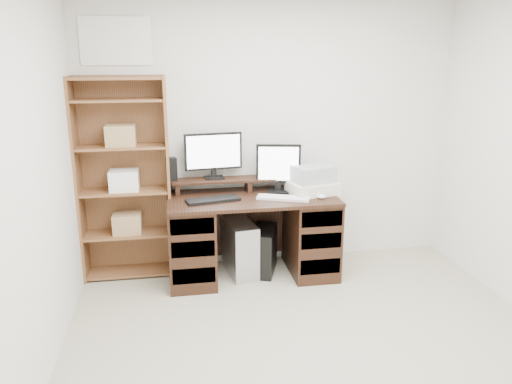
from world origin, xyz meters
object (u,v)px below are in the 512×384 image
object	(u,v)px
desk	(252,234)
tower_black	(265,250)
tower_silver	(240,247)
monitor_wide	(213,153)
monitor_small	(278,166)
bookshelf	(124,178)
printer	(313,188)

from	to	relation	value
desk	tower_black	xyz separation A→B (m)	(0.12, 0.03, -0.18)
tower_silver	monitor_wide	bearing A→B (deg)	126.18
desk	monitor_small	distance (m)	0.67
desk	monitor_wide	size ratio (longest dim) A/B	2.85
monitor_small	tower_black	xyz separation A→B (m)	(-0.14, -0.08, -0.78)
monitor_wide	tower_silver	bearing A→B (deg)	-51.04
monitor_small	tower_silver	world-z (taller)	monitor_small
monitor_small	bookshelf	bearing A→B (deg)	-172.35
monitor_wide	printer	world-z (taller)	monitor_wide
desk	printer	world-z (taller)	printer
monitor_small	bookshelf	size ratio (longest dim) A/B	0.25
desk	printer	xyz separation A→B (m)	(0.56, 0.01, 0.41)
bookshelf	tower_silver	bearing A→B (deg)	-9.29
desk	bookshelf	bearing A→B (deg)	169.17
monitor_wide	bookshelf	size ratio (longest dim) A/B	0.29
printer	desk	bearing A→B (deg)	168.36
desk	printer	distance (m)	0.70
desk	tower_silver	world-z (taller)	desk
monitor_small	tower_silver	size ratio (longest dim) A/B	0.88
monitor_wide	tower_silver	xyz separation A→B (m)	(0.21, -0.21, -0.85)
printer	tower_silver	size ratio (longest dim) A/B	0.84
printer	tower_black	distance (m)	0.74
monitor_small	printer	xyz separation A→B (m)	(0.30, -0.10, -0.19)
desk	monitor_small	size ratio (longest dim) A/B	3.40
desk	tower_black	world-z (taller)	desk
tower_black	tower_silver	bearing A→B (deg)	-165.33
monitor_wide	bookshelf	bearing A→B (deg)	176.70
desk	monitor_small	xyz separation A→B (m)	(0.26, 0.11, 0.60)
desk	monitor_small	bearing A→B (deg)	23.13
desk	printer	size ratio (longest dim) A/B	3.56
tower_silver	tower_black	size ratio (longest dim) A/B	1.10
monitor_small	printer	size ratio (longest dim) A/B	1.05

